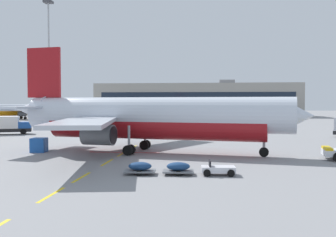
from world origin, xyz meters
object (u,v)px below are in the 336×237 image
object	(u,v)px
airliner_mid_left	(26,110)
baggage_train	(179,168)
uld_cargo_container	(39,145)
fuel_service_truck	(9,125)
apron_light_mast_near	(49,50)
airliner_foreground	(149,117)

from	to	relation	value
airliner_mid_left	baggage_train	world-z (taller)	airliner_mid_left
airliner_mid_left	uld_cargo_container	bearing A→B (deg)	-62.74
fuel_service_truck	baggage_train	bearing A→B (deg)	-46.30
fuel_service_truck	baggage_train	size ratio (longest dim) A/B	0.85
uld_cargo_container	apron_light_mast_near	world-z (taller)	apron_light_mast_near
airliner_mid_left	uld_cargo_container	world-z (taller)	airliner_mid_left
airliner_foreground	airliner_mid_left	bearing A→B (deg)	124.15
airliner_mid_left	apron_light_mast_near	size ratio (longest dim) A/B	0.84
airliner_mid_left	uld_cargo_container	distance (m)	90.90
apron_light_mast_near	uld_cargo_container	bearing A→B (deg)	-68.24
airliner_foreground	baggage_train	distance (m)	14.02
baggage_train	uld_cargo_container	size ratio (longest dim) A/B	5.07
baggage_train	apron_light_mast_near	world-z (taller)	apron_light_mast_near
fuel_service_truck	apron_light_mast_near	world-z (taller)	apron_light_mast_near
airliner_mid_left	fuel_service_truck	distance (m)	63.80
airliner_foreground	baggage_train	world-z (taller)	airliner_foreground
baggage_train	fuel_service_truck	bearing A→B (deg)	133.70
apron_light_mast_near	airliner_mid_left	bearing A→B (deg)	122.09
airliner_foreground	uld_cargo_container	world-z (taller)	airliner_foreground
airliner_mid_left	apron_light_mast_near	world-z (taller)	apron_light_mast_near
fuel_service_truck	uld_cargo_container	distance (m)	27.49
fuel_service_truck	apron_light_mast_near	distance (m)	23.00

